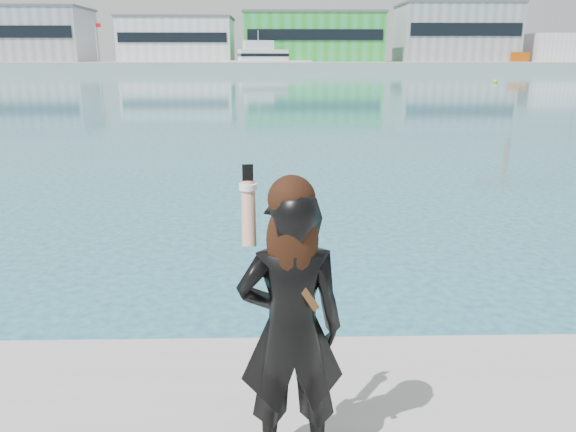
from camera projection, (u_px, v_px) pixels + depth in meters
name	position (u px, v px, depth m)	size (l,w,h in m)	color
far_quay	(277.00, 66.00, 128.72)	(320.00, 40.00, 2.00)	#9E9E99
warehouse_grey_left	(28.00, 35.00, 123.65)	(26.52, 16.36, 11.50)	gray
warehouse_white	(178.00, 39.00, 124.69)	(24.48, 15.35, 9.50)	silver
warehouse_green	(313.00, 37.00, 125.25)	(30.60, 16.36, 10.50)	green
warehouse_grey_right	(455.00, 33.00, 125.72)	(25.50, 15.35, 12.50)	gray
ancillary_shed	(554.00, 48.00, 125.22)	(12.00, 10.00, 6.00)	silver
flagpole_left	(97.00, 39.00, 117.67)	(1.28, 0.16, 8.00)	silver
flagpole_right	(381.00, 40.00, 119.06)	(1.28, 0.16, 8.00)	silver
motor_yacht	(265.00, 61.00, 114.83)	(18.16, 8.84, 8.17)	white
buoy_near	(495.00, 83.00, 68.07)	(0.50, 0.50, 0.50)	#D8CC0B
woman	(291.00, 322.00, 3.08)	(0.62, 0.42, 1.72)	black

